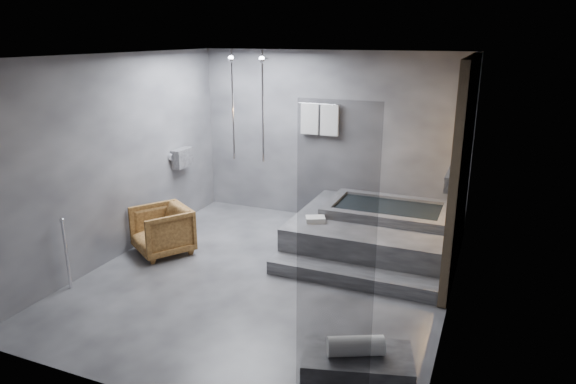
% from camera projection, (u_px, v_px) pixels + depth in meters
% --- Properties ---
extents(room, '(5.00, 5.04, 2.82)m').
position_uv_depth(room, '(303.00, 146.00, 6.24)').
color(room, '#2C2C2F').
rests_on(room, ground).
extents(tub_deck, '(2.20, 2.00, 0.50)m').
position_uv_depth(tub_deck, '(374.00, 233.00, 7.50)').
color(tub_deck, '#313133').
rests_on(tub_deck, ground).
extents(tub_step, '(2.20, 0.36, 0.18)m').
position_uv_depth(tub_step, '(351.00, 276.00, 6.51)').
color(tub_step, '#313133').
rests_on(tub_step, ground).
extents(concrete_bench, '(1.04, 0.75, 0.42)m').
position_uv_depth(concrete_bench, '(357.00, 374.00, 4.44)').
color(concrete_bench, '#2F2F31').
rests_on(concrete_bench, ground).
extents(driftwood_chair, '(1.02, 1.03, 0.68)m').
position_uv_depth(driftwood_chair, '(162.00, 230.00, 7.35)').
color(driftwood_chair, '#482C12').
rests_on(driftwood_chair, ground).
extents(rolled_towel, '(0.51, 0.36, 0.17)m').
position_uv_depth(rolled_towel, '(356.00, 346.00, 4.34)').
color(rolled_towel, white).
rests_on(rolled_towel, concrete_bench).
extents(deck_towel, '(0.33, 0.29, 0.07)m').
position_uv_depth(deck_towel, '(315.00, 219.00, 7.23)').
color(deck_towel, silver).
rests_on(deck_towel, tub_deck).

